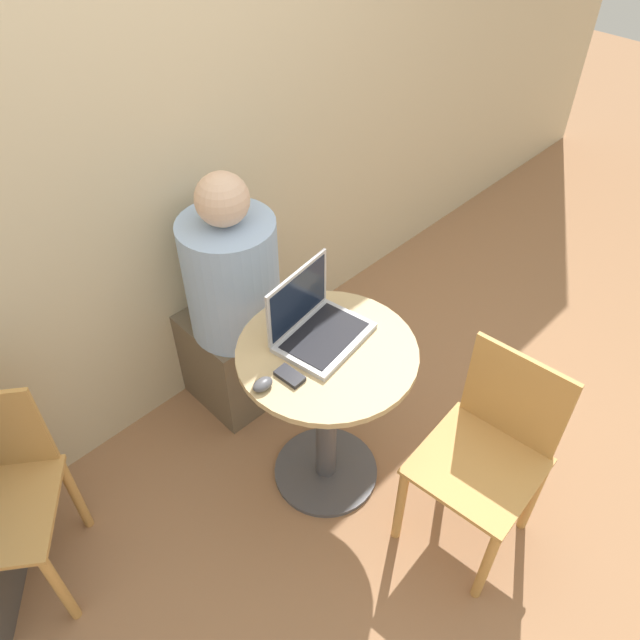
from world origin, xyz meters
TOP-DOWN VIEW (x-y plane):
  - ground_plane at (0.00, 0.00)m, footprint 12.00×12.00m
  - back_wall at (0.00, 0.83)m, footprint 7.00×0.05m
  - round_table at (0.00, 0.00)m, footprint 0.64×0.64m
  - laptop at (0.03, 0.08)m, footprint 0.35×0.28m
  - cell_phone at (-0.18, -0.00)m, footprint 0.06×0.10m
  - computer_mouse at (-0.27, 0.03)m, footprint 0.07×0.05m
  - chair_empty at (0.24, -0.55)m, footprint 0.43×0.43m
  - person_seated at (0.03, 0.63)m, footprint 0.38×0.59m

SIDE VIEW (x-z plane):
  - ground_plane at x=0.00m, z-range 0.00..0.00m
  - chair_empty at x=0.24m, z-range 0.02..0.85m
  - person_seated at x=0.03m, z-range -0.11..1.08m
  - round_table at x=0.00m, z-range 0.12..0.86m
  - cell_phone at x=-0.18m, z-range 0.74..0.76m
  - computer_mouse at x=-0.27m, z-range 0.74..0.78m
  - laptop at x=0.03m, z-range 0.67..0.92m
  - back_wall at x=0.00m, z-range 0.00..2.60m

